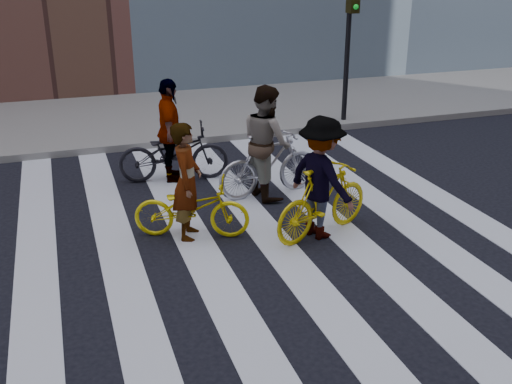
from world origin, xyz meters
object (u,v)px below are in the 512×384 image
bike_yellow_left (191,208)px  rider_rear (170,131)px  rider_left (187,182)px  traffic_signal (350,30)px  bike_yellow_right (323,201)px  bike_dark_rear (174,153)px  rider_mid (266,142)px  bike_silver_mid (269,164)px  rider_right (321,178)px

bike_yellow_left → rider_rear: size_ratio=0.90×
rider_left → traffic_signal: bearing=-24.7°
bike_yellow_right → bike_dark_rear: 3.42m
bike_dark_rear → rider_mid: size_ratio=1.03×
bike_yellow_left → rider_left: rider_left is taller
bike_yellow_left → bike_silver_mid: bike_silver_mid is taller
bike_yellow_right → rider_rear: bearing=8.0°
traffic_signal → bike_yellow_right: 6.44m
traffic_signal → rider_right: size_ratio=1.82×
rider_right → bike_yellow_right: bearing=-111.0°
bike_silver_mid → traffic_signal: bearing=-49.9°
rider_rear → bike_yellow_right: bearing=-141.7°
bike_yellow_left → bike_yellow_right: bike_yellow_right is taller
bike_yellow_left → rider_right: size_ratio=0.94×
bike_yellow_left → rider_right: bearing=-86.5°
bike_silver_mid → rider_left: 2.08m
traffic_signal → bike_dark_rear: size_ratio=1.66×
traffic_signal → bike_yellow_right: traffic_signal is taller
traffic_signal → bike_yellow_right: (-3.08, -5.39, -1.73)m
rider_rear → bike_yellow_left: bearing=-174.9°
rider_left → rider_rear: (0.23, 2.44, 0.07)m
rider_left → rider_mid: size_ratio=0.90×
bike_silver_mid → rider_left: (-1.69, -1.18, 0.31)m
bike_yellow_right → rider_left: size_ratio=1.04×
rider_mid → rider_right: bearing=179.2°
traffic_signal → rider_left: bearing=-136.0°
bike_yellow_right → rider_right: (-0.05, 0.00, 0.37)m
bike_dark_rear → rider_left: rider_left is taller
rider_mid → rider_rear: rider_mid is taller
bike_dark_rear → bike_silver_mid: bearing=-122.5°
bike_yellow_left → bike_dark_rear: (0.23, 2.44, 0.08)m
rider_left → rider_mid: 2.02m
traffic_signal → rider_left: traffic_signal is taller
bike_dark_rear → bike_yellow_left: bearing=-176.1°
bike_yellow_right → rider_mid: size_ratio=0.94×
traffic_signal → rider_right: traffic_signal is taller
bike_yellow_right → rider_rear: rider_rear is taller
traffic_signal → bike_yellow_left: traffic_signal is taller
rider_left → rider_rear: size_ratio=0.92×
bike_silver_mid → bike_dark_rear: size_ratio=0.93×
bike_yellow_left → rider_mid: size_ratio=0.88×
bike_silver_mid → rider_rear: size_ratio=0.99×
rider_right → rider_rear: bearing=7.2°
rider_mid → rider_right: (0.21, -1.76, -0.06)m
bike_dark_rear → rider_right: size_ratio=1.10×
bike_silver_mid → bike_dark_rear: bearing=40.6°
bike_silver_mid → rider_mid: 0.41m
traffic_signal → bike_yellow_right: size_ratio=1.83×
bike_silver_mid → rider_right: bearing=177.6°
bike_yellow_left → rider_mid: rider_mid is taller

